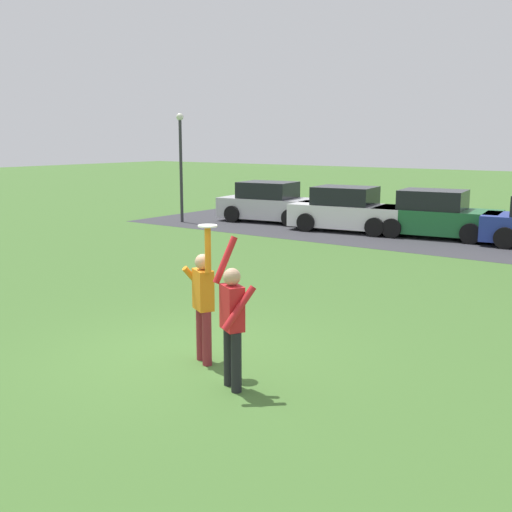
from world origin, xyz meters
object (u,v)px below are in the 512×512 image
at_px(person_catcher, 203,299).
at_px(frisbee_disc, 208,226).
at_px(parked_car_white, 348,211).
at_px(parked_car_silver, 270,204).
at_px(lamppost_by_lot, 181,157).
at_px(parked_car_green, 436,216).
at_px(person_defender, 232,318).

distance_m(person_catcher, frisbee_disc, 1.13).
distance_m(person_catcher, parked_car_white, 14.19).
xyz_separation_m(parked_car_silver, parked_car_white, (3.71, -0.43, 0.00)).
distance_m(person_catcher, lamppost_by_lot, 16.20).
height_order(person_catcher, lamppost_by_lot, lamppost_by_lot).
distance_m(parked_car_green, lamppost_by_lot, 10.00).
height_order(person_defender, frisbee_disc, frisbee_disc).
distance_m(frisbee_disc, parked_car_silver, 16.42).
distance_m(person_catcher, person_defender, 1.10).
height_order(person_defender, parked_car_white, person_defender).
bearing_deg(lamppost_by_lot, parked_car_green, 12.89).
bearing_deg(parked_car_silver, lamppost_by_lot, -149.31).
bearing_deg(parked_car_white, frisbee_disc, -77.78).
relative_size(frisbee_disc, parked_car_silver, 0.06).
xyz_separation_m(parked_car_green, lamppost_by_lot, (-9.58, -2.19, 1.86)).
bearing_deg(parked_car_green, person_catcher, -91.12).
bearing_deg(person_defender, parked_car_white, -38.96).
distance_m(frisbee_disc, lamppost_by_lot, 16.34).
height_order(person_defender, lamppost_by_lot, lamppost_by_lot).
bearing_deg(frisbee_disc, lamppost_by_lot, 134.03).
relative_size(parked_car_white, parked_car_green, 1.00).
bearing_deg(person_catcher, parked_car_silver, 150.23).
distance_m(frisbee_disc, parked_car_green, 14.12).
distance_m(parked_car_white, lamppost_by_lot, 6.97).
xyz_separation_m(frisbee_disc, parked_car_white, (-4.87, 13.50, -1.37)).
xyz_separation_m(person_defender, parked_car_silver, (-9.34, 14.36, -0.25)).
relative_size(parked_car_silver, lamppost_by_lot, 1.01).
distance_m(person_catcher, parked_car_green, 13.92).
xyz_separation_m(parked_car_silver, parked_car_green, (6.81, -0.00, 0.00)).
xyz_separation_m(person_catcher, person_defender, (0.96, -0.53, -0.00)).
xyz_separation_m(frisbee_disc, lamppost_by_lot, (-11.35, 11.75, 0.49)).
relative_size(person_defender, parked_car_green, 0.48).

